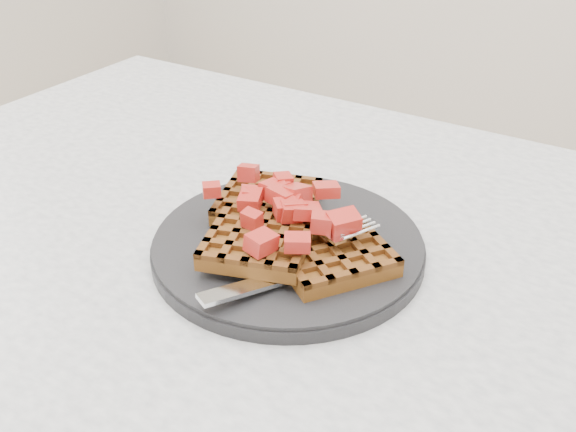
# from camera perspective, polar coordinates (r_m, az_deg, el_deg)

# --- Properties ---
(table) EXTENTS (1.20, 0.80, 0.75)m
(table) POSITION_cam_1_polar(r_m,az_deg,el_deg) (0.64, 3.25, -14.48)
(table) COLOR white
(table) RESTS_ON ground
(plate) EXTENTS (0.25, 0.25, 0.02)m
(plate) POSITION_cam_1_polar(r_m,az_deg,el_deg) (0.60, 0.00, -2.63)
(plate) COLOR black
(plate) RESTS_ON table
(waffles) EXTENTS (0.22, 0.19, 0.03)m
(waffles) POSITION_cam_1_polar(r_m,az_deg,el_deg) (0.58, -0.19, -1.24)
(waffles) COLOR brown
(waffles) RESTS_ON plate
(strawberry_pile) EXTENTS (0.15, 0.15, 0.02)m
(strawberry_pile) POSITION_cam_1_polar(r_m,az_deg,el_deg) (0.57, 0.00, 1.20)
(strawberry_pile) COLOR #A30500
(strawberry_pile) RESTS_ON waffles
(fork) EXTENTS (0.10, 0.17, 0.02)m
(fork) POSITION_cam_1_polar(r_m,az_deg,el_deg) (0.54, 1.49, -4.48)
(fork) COLOR silver
(fork) RESTS_ON plate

